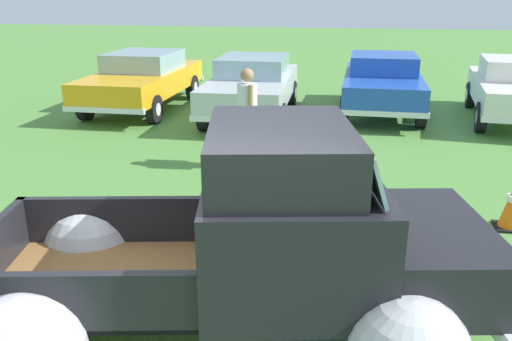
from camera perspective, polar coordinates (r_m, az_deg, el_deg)
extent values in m
plane|color=#548C3D|center=(5.06, -4.17, -16.79)|extent=(80.00, 80.00, 0.00)
cylinder|color=black|center=(5.72, 11.04, -8.18)|extent=(0.79, 0.36, 0.76)
cylinder|color=silver|center=(5.72, 11.04, -8.18)|extent=(0.38, 0.29, 0.34)
cylinder|color=black|center=(5.83, -17.28, -8.15)|extent=(0.79, 0.36, 0.76)
cylinder|color=silver|center=(5.83, -17.28, -8.15)|extent=(0.38, 0.29, 0.34)
sphere|color=silver|center=(5.85, -17.21, -7.41)|extent=(1.13, 1.13, 0.96)
cube|color=olive|center=(4.92, -15.66, -11.21)|extent=(2.31, 1.90, 0.04)
cube|color=black|center=(5.45, -14.02, -5.29)|extent=(2.03, 0.47, 0.50)
cube|color=black|center=(4.20, -18.41, -13.42)|extent=(2.03, 0.47, 0.50)
cube|color=black|center=(4.65, -3.96, -9.07)|extent=(0.37, 1.53, 0.50)
cube|color=black|center=(4.56, 3.76, -6.52)|extent=(1.75, 1.95, 0.95)
cube|color=black|center=(4.30, 2.63, 1.91)|extent=(1.42, 1.73, 0.45)
cube|color=#8CADB7|center=(4.39, 11.06, 1.67)|extent=(0.43, 1.46, 0.38)
cube|color=black|center=(4.85, 16.32, -8.33)|extent=(1.54, 1.83, 0.55)
sphere|color=silver|center=(5.73, 11.01, -7.69)|extent=(1.08, 1.08, 0.92)
cube|color=silver|center=(5.18, 21.80, -11.31)|extent=(0.50, 1.97, 0.14)
sphere|color=red|center=(5.96, -25.64, -5.89)|extent=(0.13, 0.13, 0.11)
cylinder|color=black|center=(12.49, -10.88, 6.48)|extent=(0.20, 0.66, 0.66)
cylinder|color=silver|center=(12.49, -10.88, 6.48)|extent=(0.21, 0.30, 0.30)
cylinder|color=black|center=(13.20, -17.87, 6.57)|extent=(0.20, 0.66, 0.66)
cylinder|color=silver|center=(13.20, -17.87, 6.57)|extent=(0.21, 0.30, 0.30)
cylinder|color=black|center=(15.24, -6.87, 8.90)|extent=(0.20, 0.66, 0.66)
cylinder|color=silver|center=(15.24, -6.87, 8.90)|extent=(0.21, 0.30, 0.30)
cylinder|color=black|center=(15.83, -12.87, 8.93)|extent=(0.20, 0.66, 0.66)
cylinder|color=silver|center=(15.83, -12.87, 8.93)|extent=(0.21, 0.30, 0.30)
cube|color=#F2A819|center=(14.09, -12.09, 9.35)|extent=(1.86, 4.65, 0.55)
cube|color=#8CADB7|center=(14.19, -11.95, 11.47)|extent=(1.60, 1.96, 0.45)
cube|color=silver|center=(16.23, -8.98, 9.84)|extent=(1.89, 0.11, 0.12)
cube|color=silver|center=(12.10, -16.07, 6.26)|extent=(1.89, 0.11, 0.12)
cylinder|color=black|center=(11.42, 2.59, 5.64)|extent=(0.22, 0.66, 0.66)
cylinder|color=silver|center=(11.42, 2.59, 5.64)|extent=(0.22, 0.30, 0.30)
cylinder|color=black|center=(11.71, -5.63, 5.91)|extent=(0.22, 0.66, 0.66)
cylinder|color=silver|center=(11.71, -5.63, 5.91)|extent=(0.22, 0.30, 0.30)
cylinder|color=black|center=(14.25, 3.88, 8.30)|extent=(0.22, 0.66, 0.66)
cylinder|color=silver|center=(14.25, 3.88, 8.30)|extent=(0.22, 0.30, 0.30)
cylinder|color=black|center=(14.49, -2.81, 8.49)|extent=(0.22, 0.66, 0.66)
cylinder|color=silver|center=(14.49, -2.81, 8.49)|extent=(0.22, 0.30, 0.30)
cube|color=silver|center=(12.86, -0.42, 8.88)|extent=(1.91, 4.59, 0.55)
cube|color=#8CADB7|center=(12.96, -0.30, 11.19)|extent=(1.60, 1.95, 0.45)
cube|color=silver|center=(15.08, 0.94, 9.39)|extent=(1.86, 0.15, 0.12)
cube|color=silver|center=(10.76, -2.32, 5.48)|extent=(1.86, 0.15, 0.12)
cylinder|color=black|center=(12.40, 17.34, 5.87)|extent=(0.21, 0.66, 0.66)
cylinder|color=silver|center=(12.40, 17.34, 5.87)|extent=(0.22, 0.30, 0.30)
cylinder|color=black|center=(12.33, 9.49, 6.40)|extent=(0.21, 0.66, 0.66)
cylinder|color=silver|center=(12.33, 9.49, 6.40)|extent=(0.22, 0.30, 0.30)
cylinder|color=black|center=(15.11, 16.38, 8.19)|extent=(0.21, 0.66, 0.66)
cylinder|color=silver|center=(15.11, 16.38, 8.19)|extent=(0.22, 0.30, 0.30)
cylinder|color=black|center=(15.05, 9.91, 8.63)|extent=(0.21, 0.66, 0.66)
cylinder|color=silver|center=(15.05, 9.91, 8.63)|extent=(0.22, 0.30, 0.30)
cube|color=blue|center=(13.63, 13.40, 8.94)|extent=(1.89, 4.36, 0.55)
cube|color=blue|center=(13.73, 13.54, 11.12)|extent=(1.60, 1.85, 0.45)
cube|color=silver|center=(15.76, 13.13, 9.32)|extent=(1.87, 0.14, 0.12)
cube|color=silver|center=(11.59, 13.57, 5.94)|extent=(1.87, 0.14, 0.12)
cylinder|color=black|center=(12.47, 23.03, 5.28)|extent=(0.27, 0.68, 0.66)
cylinder|color=silver|center=(12.47, 23.03, 5.28)|extent=(0.24, 0.32, 0.30)
cylinder|color=black|center=(15.08, 22.07, 7.55)|extent=(0.27, 0.68, 0.66)
cylinder|color=silver|center=(15.08, 22.07, 7.55)|extent=(0.24, 0.32, 0.30)
cube|color=silver|center=(15.86, 24.80, 8.14)|extent=(1.78, 0.29, 0.12)
cylinder|color=navy|center=(9.06, -0.79, 2.69)|extent=(0.20, 0.20, 0.84)
cylinder|color=navy|center=(9.22, -1.07, 2.98)|extent=(0.20, 0.20, 0.84)
cylinder|color=silver|center=(8.97, -0.95, 7.33)|extent=(0.45, 0.45, 0.63)
cylinder|color=#A87A56|center=(8.75, -0.58, 7.25)|extent=(0.12, 0.12, 0.59)
cylinder|color=silver|center=(9.17, -1.32, 7.79)|extent=(0.12, 0.12, 0.59)
sphere|color=#A87A56|center=(8.88, -0.97, 10.21)|extent=(0.30, 0.30, 0.23)
cube|color=black|center=(6.88, 19.62, -7.50)|extent=(0.36, 0.36, 0.03)
cone|color=orange|center=(6.76, 19.91, -5.10)|extent=(0.28, 0.28, 0.60)
cylinder|color=white|center=(6.72, 19.99, -4.40)|extent=(0.17, 0.17, 0.08)
cube|color=black|center=(7.68, 25.49, -5.50)|extent=(0.36, 0.36, 0.03)
cone|color=orange|center=(7.57, 25.83, -3.32)|extent=(0.28, 0.28, 0.60)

